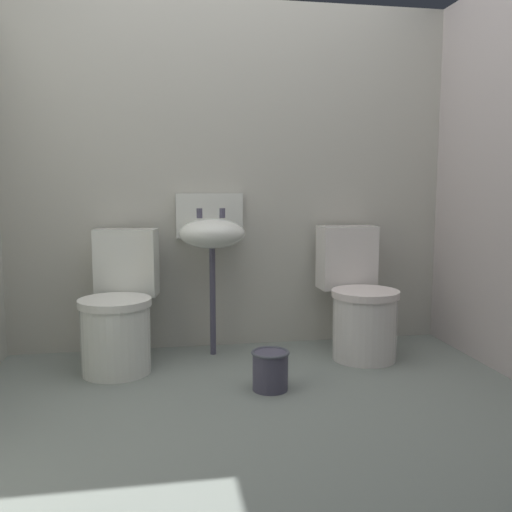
{
  "coord_description": "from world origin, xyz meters",
  "views": [
    {
      "loc": [
        -0.45,
        -2.32,
        1.04
      ],
      "look_at": [
        0.0,
        0.3,
        0.7
      ],
      "focal_mm": 38.96,
      "sensor_mm": 36.0,
      "label": 1
    }
  ],
  "objects_px": {
    "bucket": "(270,369)",
    "sink": "(212,232)",
    "toilet_left": "(119,313)",
    "toilet_right": "(359,303)"
  },
  "relations": [
    {
      "from": "bucket",
      "to": "sink",
      "type": "bearing_deg",
      "value": 108.79
    },
    {
      "from": "bucket",
      "to": "toilet_left",
      "type": "bearing_deg",
      "value": 147.8
    },
    {
      "from": "toilet_left",
      "to": "toilet_right",
      "type": "xyz_separation_m",
      "value": [
        1.43,
        -0.0,
        0.0
      ]
    },
    {
      "from": "toilet_right",
      "to": "sink",
      "type": "bearing_deg",
      "value": -15.17
    },
    {
      "from": "toilet_left",
      "to": "bucket",
      "type": "distance_m",
      "value": 0.94
    },
    {
      "from": "toilet_left",
      "to": "toilet_right",
      "type": "height_order",
      "value": "same"
    },
    {
      "from": "toilet_left",
      "to": "bucket",
      "type": "height_order",
      "value": "toilet_left"
    },
    {
      "from": "toilet_left",
      "to": "sink",
      "type": "height_order",
      "value": "sink"
    },
    {
      "from": "sink",
      "to": "bucket",
      "type": "distance_m",
      "value": 0.97
    },
    {
      "from": "toilet_left",
      "to": "toilet_right",
      "type": "distance_m",
      "value": 1.43
    }
  ]
}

